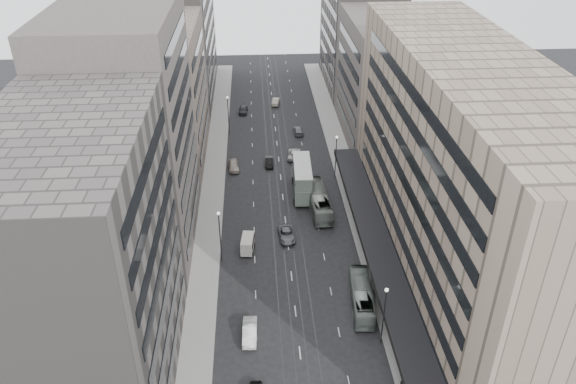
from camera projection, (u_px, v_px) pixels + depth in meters
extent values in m
plane|color=black|center=(296.00, 317.00, 70.35)|extent=(220.00, 220.00, 0.00)
cube|color=gray|center=(345.00, 171.00, 103.14)|extent=(4.00, 125.00, 0.15)
cube|color=gray|center=(214.00, 175.00, 101.80)|extent=(4.00, 125.00, 0.15)
cube|color=gray|center=(462.00, 176.00, 70.74)|extent=(15.00, 60.00, 30.00)
cube|color=black|center=(380.00, 249.00, 75.83)|extent=(4.40, 60.00, 0.50)
cube|color=#4B4441|center=(385.00, 80.00, 110.00)|extent=(15.00, 28.00, 24.00)
cube|color=#5A5651|center=(359.00, 30.00, 134.71)|extent=(15.00, 32.00, 28.00)
cube|color=#5A5651|center=(84.00, 270.00, 54.62)|extent=(15.00, 28.00, 30.00)
cube|color=#4B4441|center=(130.00, 134.00, 76.76)|extent=(15.00, 26.00, 34.00)
cube|color=#6E6355|center=(160.00, 94.00, 102.21)|extent=(15.00, 28.00, 25.00)
cube|color=#5A5651|center=(178.00, 37.00, 129.74)|extent=(15.00, 38.00, 28.00)
cylinder|color=#262628|center=(383.00, 317.00, 64.56)|extent=(0.16, 0.16, 8.00)
sphere|color=silver|center=(387.00, 290.00, 62.46)|extent=(0.44, 0.44, 0.44)
cylinder|color=#262628|center=(336.00, 158.00, 98.86)|extent=(0.16, 0.16, 8.00)
sphere|color=silver|center=(337.00, 137.00, 96.76)|extent=(0.44, 0.44, 0.44)
cylinder|color=#262628|center=(220.00, 238.00, 78.06)|extent=(0.16, 0.16, 8.00)
sphere|color=silver|center=(218.00, 213.00, 75.96)|extent=(0.44, 0.44, 0.44)
cylinder|color=#262628|center=(228.00, 116.00, 114.93)|extent=(0.16, 0.16, 8.00)
sphere|color=silver|center=(227.00, 97.00, 112.83)|extent=(0.44, 0.44, 0.44)
imported|color=gray|center=(361.00, 296.00, 71.50)|extent=(3.27, 10.58, 2.90)
imported|color=gray|center=(318.00, 201.00, 91.02)|extent=(3.46, 12.18, 3.35)
cube|color=slate|center=(302.00, 184.00, 95.28)|extent=(3.19, 10.30, 2.61)
cube|color=slate|center=(302.00, 171.00, 94.03)|extent=(3.12, 9.89, 2.27)
cube|color=silver|center=(302.00, 165.00, 93.41)|extent=(3.19, 10.30, 0.14)
cylinder|color=black|center=(295.00, 202.00, 92.75)|extent=(0.36, 1.14, 1.13)
cylinder|color=black|center=(312.00, 202.00, 92.82)|extent=(0.36, 1.14, 1.13)
cylinder|color=black|center=(293.00, 180.00, 99.07)|extent=(0.36, 1.14, 1.13)
cylinder|color=black|center=(309.00, 180.00, 99.14)|extent=(0.36, 1.14, 1.13)
cube|color=beige|center=(248.00, 246.00, 81.72)|extent=(2.07, 3.87, 1.14)
cube|color=beige|center=(247.00, 240.00, 81.19)|extent=(2.03, 3.80, 0.90)
cylinder|color=black|center=(241.00, 254.00, 80.99)|extent=(0.23, 0.61, 0.59)
cylinder|color=black|center=(253.00, 254.00, 80.92)|extent=(0.23, 0.61, 0.59)
cylinder|color=black|center=(243.00, 244.00, 83.09)|extent=(0.23, 0.61, 0.59)
cylinder|color=black|center=(254.00, 244.00, 83.03)|extent=(0.23, 0.61, 0.59)
imported|color=silver|center=(250.00, 332.00, 67.00)|extent=(1.83, 4.87, 1.59)
imported|color=slate|center=(287.00, 235.00, 84.55)|extent=(2.56, 4.99, 1.35)
imported|color=#A59789|center=(234.00, 165.00, 103.31)|extent=(2.30, 4.87, 1.61)
imported|color=black|center=(269.00, 162.00, 104.77)|extent=(1.50, 4.16, 1.36)
imported|color=#B6B6B2|center=(294.00, 154.00, 107.54)|extent=(3.07, 5.45, 1.44)
imported|color=slate|center=(298.00, 130.00, 116.96)|extent=(2.12, 4.69, 1.33)
imported|color=#262628|center=(243.00, 110.00, 126.43)|extent=(2.12, 4.63, 1.54)
imported|color=#B7B197|center=(276.00, 101.00, 130.80)|extent=(2.09, 4.59, 1.46)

